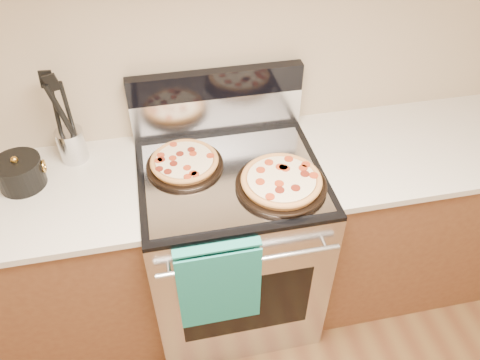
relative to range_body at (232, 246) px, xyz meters
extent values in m
plane|color=#C2AC8C|center=(0.00, 0.35, 0.90)|extent=(4.00, 0.00, 4.00)
cube|color=#B7B7BC|center=(0.00, 0.00, 0.00)|extent=(0.76, 0.68, 0.90)
cube|color=black|center=(0.00, -0.34, 0.00)|extent=(0.56, 0.01, 0.40)
cube|color=black|center=(0.00, 0.00, 0.46)|extent=(0.76, 0.68, 0.02)
cube|color=silver|center=(0.00, 0.31, 0.56)|extent=(0.76, 0.06, 0.18)
cube|color=black|center=(0.00, 0.31, 0.71)|extent=(0.76, 0.06, 0.12)
cylinder|color=silver|center=(0.00, -0.38, 0.35)|extent=(0.70, 0.03, 0.03)
cube|color=gray|center=(0.00, -0.03, 0.47)|extent=(0.70, 0.55, 0.01)
cube|color=brown|center=(-0.88, 0.03, -0.01)|extent=(1.00, 0.62, 0.88)
cube|color=beige|center=(-0.88, 0.03, 0.45)|extent=(1.02, 0.64, 0.03)
cube|color=brown|center=(0.88, 0.03, -0.01)|extent=(1.00, 0.62, 0.88)
cube|color=beige|center=(0.88, 0.03, 0.45)|extent=(1.02, 0.64, 0.03)
cylinder|color=silver|center=(-0.63, 0.24, 0.53)|extent=(0.15, 0.15, 0.14)
cylinder|color=black|center=(-0.83, 0.11, 0.52)|extent=(0.19, 0.19, 0.11)
camera|label=1|loc=(-0.26, -1.43, 1.74)|focal=35.00mm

